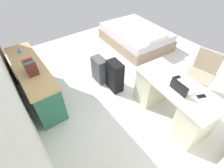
# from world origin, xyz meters

# --- Properties ---
(ground_plane) EXTENTS (5.60, 5.60, 0.00)m
(ground_plane) POSITION_xyz_m (0.00, 0.00, 0.00)
(ground_plane) COLOR silver
(desk) EXTENTS (1.50, 0.80, 0.74)m
(desk) POSITION_xyz_m (-1.21, -0.03, 0.39)
(desk) COLOR beige
(desk) RESTS_ON ground_plane
(office_chair) EXTENTS (0.53, 0.53, 0.94)m
(office_chair) POSITION_xyz_m (-1.14, -0.92, 0.42)
(office_chair) COLOR black
(office_chair) RESTS_ON ground_plane
(credenza) EXTENTS (1.80, 0.48, 0.77)m
(credenza) POSITION_xyz_m (0.67, 1.73, 0.39)
(credenza) COLOR #2D7056
(credenza) RESTS_ON ground_plane
(bed) EXTENTS (1.98, 1.51, 0.58)m
(bed) POSITION_xyz_m (1.11, -1.29, 0.24)
(bed) COLOR gray
(bed) RESTS_ON ground_plane
(suitcase_black) EXTENTS (0.38, 0.25, 0.67)m
(suitcase_black) POSITION_xyz_m (-0.06, 0.35, 0.33)
(suitcase_black) COLOR black
(suitcase_black) RESTS_ON ground_plane
(suitcase_spare_grey) EXTENTS (0.36, 0.23, 0.57)m
(suitcase_spare_grey) POSITION_xyz_m (0.36, 0.45, 0.28)
(suitcase_spare_grey) COLOR #4C4C51
(suitcase_spare_grey) RESTS_ON ground_plane
(laptop) EXTENTS (0.33, 0.25, 0.21)m
(laptop) POSITION_xyz_m (-1.31, 0.06, 0.79)
(laptop) COLOR #B7B7BC
(laptop) RESTS_ON desk
(computer_mouse) EXTENTS (0.07, 0.11, 0.03)m
(computer_mouse) POSITION_xyz_m (-1.06, -0.00, 0.75)
(computer_mouse) COLOR white
(computer_mouse) RESTS_ON desk
(cell_phone_near_laptop) EXTENTS (0.11, 0.15, 0.01)m
(cell_phone_near_laptop) POSITION_xyz_m (-1.57, -0.10, 0.74)
(cell_phone_near_laptop) COLOR black
(cell_phone_near_laptop) RESTS_ON desk
(cell_phone_by_mouse) EXTENTS (0.10, 0.15, 0.01)m
(cell_phone_by_mouse) POSITION_xyz_m (-1.08, -0.16, 0.74)
(cell_phone_by_mouse) COLOR black
(cell_phone_by_mouse) RESTS_ON desk
(book_row) EXTENTS (0.27, 0.17, 0.23)m
(book_row) POSITION_xyz_m (0.44, 1.73, 0.88)
(book_row) COLOR #5A2521
(book_row) RESTS_ON credenza
(figurine_small) EXTENTS (0.08, 0.08, 0.11)m
(figurine_small) POSITION_xyz_m (1.22, 1.73, 0.82)
(figurine_small) COLOR #4C7FBF
(figurine_small) RESTS_ON credenza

